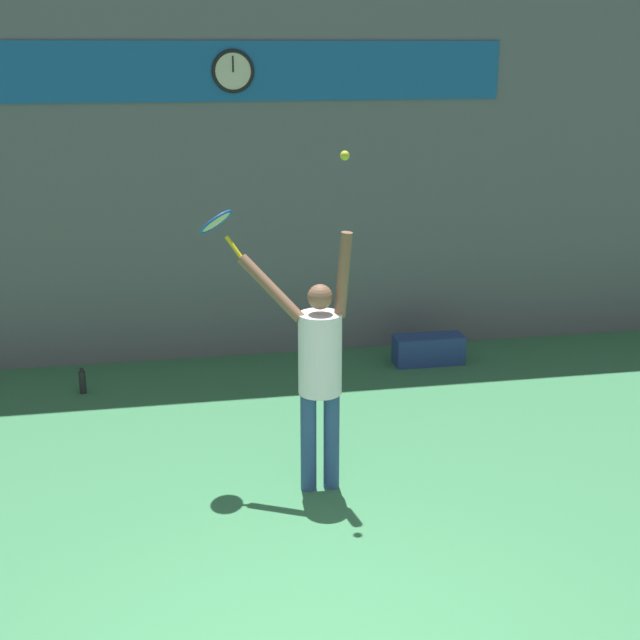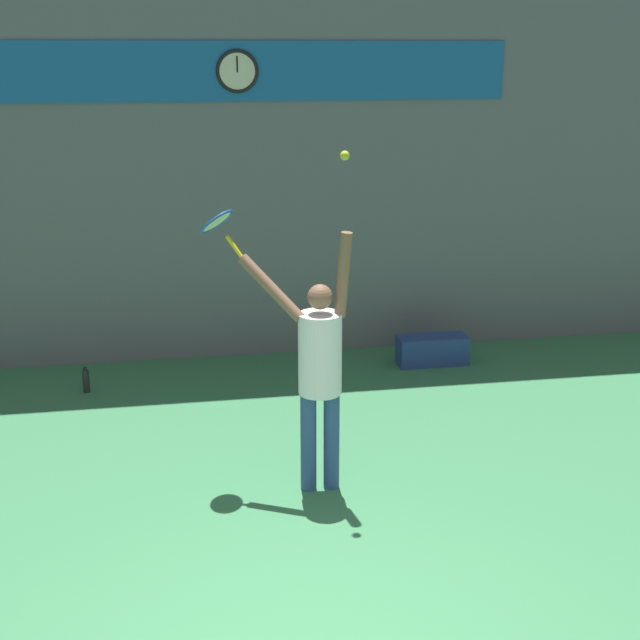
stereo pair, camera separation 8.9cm
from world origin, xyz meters
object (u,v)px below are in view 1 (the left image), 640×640
(tennis_player, at_px, (319,364))
(tennis_ball, at_px, (345,156))
(tennis_racket, at_px, (217,224))
(water_bottle, at_px, (82,382))
(equipment_bag, at_px, (428,350))
(scoreboard_clock, at_px, (233,71))

(tennis_player, xyz_separation_m, tennis_ball, (0.19, -0.04, 1.65))
(tennis_racket, bearing_deg, water_bottle, 122.58)
(tennis_racket, height_order, water_bottle, tennis_racket)
(tennis_racket, xyz_separation_m, equipment_bag, (2.54, 2.29, -1.99))
(tennis_player, relative_size, water_bottle, 7.77)
(tennis_racket, distance_m, water_bottle, 3.19)
(tennis_racket, bearing_deg, scoreboard_clock, 81.62)
(tennis_player, distance_m, tennis_racket, 1.38)
(tennis_player, height_order, tennis_racket, tennis_racket)
(tennis_player, bearing_deg, water_bottle, 129.16)
(water_bottle, height_order, equipment_bag, equipment_bag)
(scoreboard_clock, relative_size, water_bottle, 1.66)
(water_bottle, xyz_separation_m, equipment_bag, (3.86, 0.21, 0.04))
(tennis_ball, bearing_deg, water_bottle, 131.25)
(tennis_player, distance_m, tennis_ball, 1.66)
(water_bottle, bearing_deg, tennis_racket, -57.42)
(scoreboard_clock, distance_m, tennis_player, 4.04)
(tennis_ball, bearing_deg, tennis_player, 169.28)
(scoreboard_clock, relative_size, equipment_bag, 0.58)
(scoreboard_clock, height_order, water_bottle, scoreboard_clock)
(tennis_player, relative_size, tennis_ball, 30.21)
(tennis_player, height_order, equipment_bag, tennis_player)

